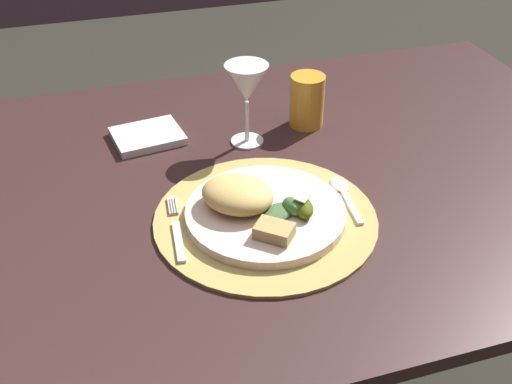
# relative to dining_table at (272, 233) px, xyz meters

# --- Properties ---
(dining_table) EXTENTS (1.33, 0.88, 0.74)m
(dining_table) POSITION_rel_dining_table_xyz_m (0.00, 0.00, 0.00)
(dining_table) COLOR #392322
(dining_table) RESTS_ON ground
(placemat) EXTENTS (0.35, 0.35, 0.01)m
(placemat) POSITION_rel_dining_table_xyz_m (-0.05, -0.12, 0.13)
(placemat) COLOR tan
(placemat) RESTS_ON dining_table
(dinner_plate) EXTENTS (0.25, 0.25, 0.02)m
(dinner_plate) POSITION_rel_dining_table_xyz_m (-0.05, -0.12, 0.14)
(dinner_plate) COLOR silver
(dinner_plate) RESTS_ON placemat
(pasta_serving) EXTENTS (0.15, 0.15, 0.04)m
(pasta_serving) POSITION_rel_dining_table_xyz_m (-0.09, -0.10, 0.17)
(pasta_serving) COLOR #EAC26A
(pasta_serving) RESTS_ON dinner_plate
(salad_greens) EXTENTS (0.09, 0.06, 0.03)m
(salad_greens) POSITION_rel_dining_table_xyz_m (-0.02, -0.14, 0.16)
(salad_greens) COLOR #495710
(salad_greens) RESTS_ON dinner_plate
(bread_piece) EXTENTS (0.07, 0.06, 0.02)m
(bread_piece) POSITION_rel_dining_table_xyz_m (-0.06, -0.18, 0.16)
(bread_piece) COLOR tan
(bread_piece) RESTS_ON dinner_plate
(fork) EXTENTS (0.03, 0.16, 0.00)m
(fork) POSITION_rel_dining_table_xyz_m (-0.19, -0.11, 0.13)
(fork) COLOR silver
(fork) RESTS_ON placemat
(spoon) EXTENTS (0.03, 0.13, 0.01)m
(spoon) POSITION_rel_dining_table_xyz_m (0.09, -0.09, 0.13)
(spoon) COLOR silver
(spoon) RESTS_ON placemat
(napkin) EXTENTS (0.14, 0.12, 0.01)m
(napkin) POSITION_rel_dining_table_xyz_m (-0.19, 0.19, 0.13)
(napkin) COLOR white
(napkin) RESTS_ON dining_table
(wine_glass) EXTENTS (0.08, 0.08, 0.15)m
(wine_glass) POSITION_rel_dining_table_xyz_m (-0.01, 0.12, 0.24)
(wine_glass) COLOR silver
(wine_glass) RESTS_ON dining_table
(amber_tumbler) EXTENTS (0.07, 0.07, 0.10)m
(amber_tumbler) POSITION_rel_dining_table_xyz_m (0.12, 0.15, 0.18)
(amber_tumbler) COLOR gold
(amber_tumbler) RESTS_ON dining_table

